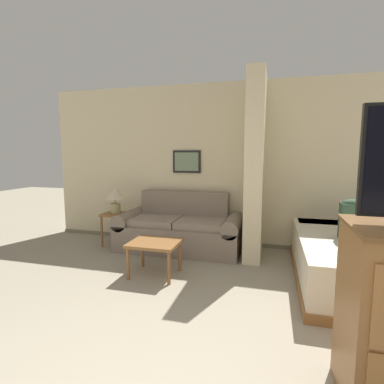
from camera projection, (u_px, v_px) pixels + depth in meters
name	position (u px, v px, depth m)	size (l,w,h in m)	color
wall_back	(239.00, 166.00, 4.79)	(6.57, 0.16, 2.60)	beige
wall_partition_pillar	(255.00, 167.00, 4.25)	(0.24, 0.86, 2.60)	beige
couch	(180.00, 229.00, 4.68)	(1.91, 0.84, 0.88)	gray
coffee_table	(155.00, 246.00, 3.65)	(0.59, 0.50, 0.42)	brown
side_table	(116.00, 219.00, 4.87)	(0.39, 0.39, 0.53)	brown
table_lamp	(115.00, 195.00, 4.82)	(0.34, 0.34, 0.42)	tan
bed	(368.00, 261.00, 3.41)	(1.57, 2.10, 0.53)	brown
backpack	(354.00, 219.00, 3.32)	(0.29, 0.21, 0.46)	#2D4733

